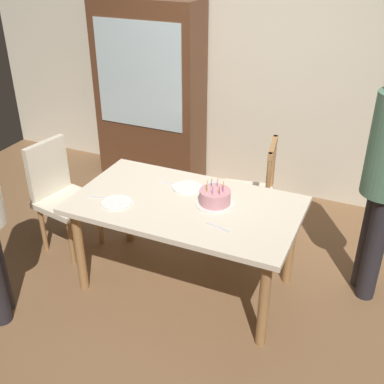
# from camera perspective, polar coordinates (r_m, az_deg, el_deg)

# --- Properties ---
(ground) EXTENTS (6.40, 6.40, 0.00)m
(ground) POSITION_cam_1_polar(r_m,az_deg,el_deg) (3.86, -0.69, -10.84)
(ground) COLOR brown
(back_wall) EXTENTS (6.40, 0.10, 2.60)m
(back_wall) POSITION_cam_1_polar(r_m,az_deg,el_deg) (4.85, 8.63, 14.73)
(back_wall) COLOR beige
(back_wall) RESTS_ON ground
(dining_table) EXTENTS (1.63, 0.91, 0.74)m
(dining_table) POSITION_cam_1_polar(r_m,az_deg,el_deg) (3.47, -0.75, -2.57)
(dining_table) COLOR beige
(dining_table) RESTS_ON ground
(birthday_cake) EXTENTS (0.28, 0.28, 0.18)m
(birthday_cake) POSITION_cam_1_polar(r_m,az_deg,el_deg) (3.39, 2.75, -0.68)
(birthday_cake) COLOR silver
(birthday_cake) RESTS_ON dining_table
(plate_near_celebrant) EXTENTS (0.22, 0.22, 0.01)m
(plate_near_celebrant) POSITION_cam_1_polar(r_m,az_deg,el_deg) (3.46, -8.95, -1.25)
(plate_near_celebrant) COLOR white
(plate_near_celebrant) RESTS_ON dining_table
(plate_far_side) EXTENTS (0.22, 0.22, 0.01)m
(plate_far_side) POSITION_cam_1_polar(r_m,az_deg,el_deg) (3.62, -0.58, 0.55)
(plate_far_side) COLOR white
(plate_far_side) RESTS_ON dining_table
(fork_near_celebrant) EXTENTS (0.18, 0.05, 0.01)m
(fork_near_celebrant) POSITION_cam_1_polar(r_m,az_deg,el_deg) (3.55, -11.03, -0.66)
(fork_near_celebrant) COLOR silver
(fork_near_celebrant) RESTS_ON dining_table
(fork_far_side) EXTENTS (0.18, 0.02, 0.01)m
(fork_far_side) POSITION_cam_1_polar(r_m,az_deg,el_deg) (3.69, -2.81, 1.03)
(fork_far_side) COLOR silver
(fork_far_side) RESTS_ON dining_table
(fork_near_guest) EXTENTS (0.18, 0.06, 0.01)m
(fork_near_guest) POSITION_cam_1_polar(r_m,az_deg,el_deg) (3.16, 3.12, -4.19)
(fork_near_guest) COLOR silver
(fork_near_guest) RESTS_ON dining_table
(chair_spindle_back) EXTENTS (0.50, 0.50, 0.95)m
(chair_spindle_back) POSITION_cam_1_polar(r_m,az_deg,el_deg) (4.13, 6.78, -0.33)
(chair_spindle_back) COLOR beige
(chair_spindle_back) RESTS_ON ground
(chair_upholstered) EXTENTS (0.51, 0.51, 0.95)m
(chair_upholstered) POSITION_cam_1_polar(r_m,az_deg,el_deg) (4.17, -15.50, 0.15)
(chair_upholstered) COLOR beige
(chair_upholstered) RESTS_ON ground
(china_cabinet) EXTENTS (1.10, 0.45, 1.90)m
(china_cabinet) POSITION_cam_1_polar(r_m,az_deg,el_deg) (5.09, -5.00, 11.55)
(china_cabinet) COLOR #56331E
(china_cabinet) RESTS_ON ground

